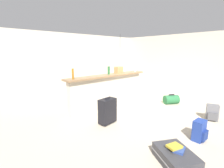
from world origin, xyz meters
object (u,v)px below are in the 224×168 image
Objects in this scene: dining_chair_near_partition at (126,82)px; backpack_blue at (200,131)px; bottle_green at (109,70)px; grocery_bag at (119,70)px; suitcase_upright_black at (107,111)px; pendant_lamp at (120,50)px; bottle_amber at (73,74)px; suitcase_flat_charcoal at (176,157)px; book_stack at (177,148)px; backpack_grey at (212,113)px; bottle_clear at (135,68)px; dining_table at (118,77)px; duffel_bag_green at (171,100)px.

dining_chair_near_partition is 3.98m from backpack_blue.
bottle_green is 0.98× the size of grocery_bag.
suitcase_upright_black is at bearing -145.41° from dining_chair_near_partition.
pendant_lamp is 4.81m from backpack_blue.
suitcase_flat_charcoal is (0.24, -2.76, -1.08)m from bottle_amber.
backpack_grey is at bearing 4.64° from book_stack.
bottle_clear is 2.44m from suitcase_upright_black.
suitcase_flat_charcoal is 1.32× the size of suitcase_upright_black.
pendant_lamp is at bearing 24.30° from bottle_amber.
backpack_blue and backpack_grey have the same top height.
book_stack is at bearing 16.97° from suitcase_flat_charcoal.
bottle_clear is at bearing -110.15° from dining_table.
backpack_blue is at bearing -113.98° from pendant_lamp.
backpack_grey is (1.24, -2.66, -0.98)m from bottle_green.
suitcase_flat_charcoal is 1.03m from backpack_blue.
bottle_green reaches higher than backpack_grey.
pendant_lamp is (1.79, 1.31, 0.65)m from bottle_green.
dining_table is 3.87× the size of book_stack.
backpack_grey is at bearing -45.13° from bottle_amber.
grocery_bag is at bearing 3.04° from bottle_amber.
bottle_amber is 1.30m from suitcase_upright_black.
bottle_amber reaches higher than dining_table.
dining_chair_near_partition is at bearing 64.88° from backpack_blue.
duffel_bag_green is 1.35× the size of backpack_blue.
dining_table is 1.18× the size of dining_chair_near_partition.
bottle_green is 0.27× the size of dining_chair_near_partition.
backpack_grey is (2.32, 0.19, 0.09)m from suitcase_flat_charcoal.
pendant_lamp is at bearing 66.02° from backpack_blue.
bottle_clear reaches higher than book_stack.
dining_chair_near_partition is 1.64× the size of duffel_bag_green.
grocery_bag is 3.40m from suitcase_flat_charcoal.
bottle_clear is 3.18m from backpack_blue.
backpack_grey is at bearing -96.64° from dining_table.
bottle_green is at bearing 89.05° from backpack_blue.
pendant_lamp reaches higher than duffel_bag_green.
grocery_bag is 0.39× the size of suitcase_upright_black.
bottle_green is 0.33× the size of pendant_lamp.
grocery_bag reaches higher than suitcase_upright_black.
bottle_amber is 0.42× the size of suitcase_upright_black.
dining_table reaches higher than suitcase_upright_black.
backpack_grey is at bearing -96.56° from dining_chair_near_partition.
grocery_bag is at bearing -134.25° from dining_table.
bottle_green reaches higher than dining_table.
pendant_lamp is (0.09, 0.01, 1.19)m from dining_table.
bottle_clear is 1.67m from duffel_bag_green.
dining_table is at bearing 67.01° from backpack_blue.
book_stack reaches higher than suitcase_flat_charcoal.
dining_chair_near_partition is 4.54m from suitcase_flat_charcoal.
pendant_lamp reaches higher than suitcase_upright_black.
bottle_green is at bearing -154.79° from dining_chair_near_partition.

